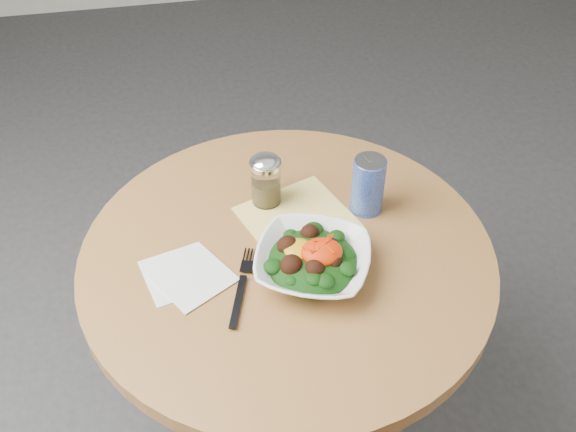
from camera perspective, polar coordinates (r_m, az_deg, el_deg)
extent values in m
plane|color=#2E2E31|center=(2.00, -0.06, -18.21)|extent=(6.00, 6.00, 0.00)
cylinder|color=black|center=(1.99, -0.06, -18.00)|extent=(0.52, 0.52, 0.03)
cylinder|color=black|center=(1.70, -0.07, -12.37)|extent=(0.10, 0.10, 0.71)
cylinder|color=#AC6F3E|center=(1.41, -0.08, -3.58)|extent=(0.90, 0.90, 0.04)
cube|color=yellow|center=(1.46, 0.79, -0.11)|extent=(0.29, 0.27, 0.00)
cube|color=silver|center=(1.36, -9.65, -5.05)|extent=(0.17, 0.17, 0.00)
cube|color=silver|center=(1.35, -8.43, -5.41)|extent=(0.19, 0.19, 0.00)
imported|color=white|center=(1.33, 2.20, -4.13)|extent=(0.31, 0.31, 0.06)
ellipsoid|color=black|center=(1.33, 2.20, -4.17)|extent=(0.19, 0.19, 0.07)
ellipsoid|color=gold|center=(1.31, 0.92, -2.93)|extent=(0.06, 0.06, 0.02)
ellipsoid|color=red|center=(1.30, 3.00, -3.19)|extent=(0.09, 0.07, 0.04)
cube|color=black|center=(1.29, -4.46, -7.58)|extent=(0.06, 0.14, 0.00)
cube|color=black|center=(1.36, -3.55, -4.04)|extent=(0.05, 0.08, 0.00)
cylinder|color=silver|center=(1.47, -1.98, 2.91)|extent=(0.07, 0.07, 0.10)
cylinder|color=#998147|center=(1.49, -1.95, 2.24)|extent=(0.06, 0.06, 0.06)
cylinder|color=white|center=(1.44, -2.03, 4.65)|extent=(0.07, 0.07, 0.01)
ellipsoid|color=white|center=(1.43, -2.03, 4.85)|extent=(0.07, 0.07, 0.03)
cylinder|color=#0D1D90|center=(1.46, 7.12, 2.73)|extent=(0.07, 0.07, 0.14)
cylinder|color=silver|center=(1.41, 7.36, 4.91)|extent=(0.07, 0.07, 0.00)
cube|color=silver|center=(1.42, 7.19, 5.21)|extent=(0.02, 0.02, 0.00)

